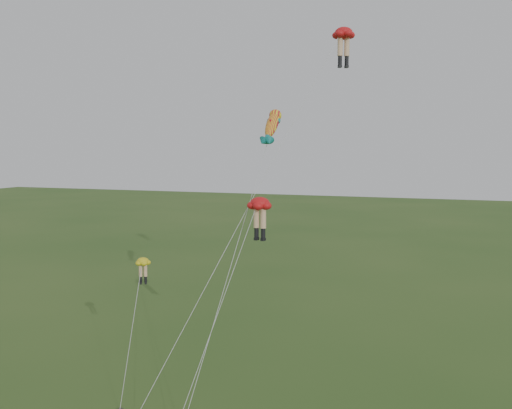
% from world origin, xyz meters
% --- Properties ---
extents(legs_kite_red_high, '(9.56, 16.00, 23.58)m').
position_xyz_m(legs_kite_red_high, '(6.47, 12.42, 22.68)').
color(legs_kite_red_high, red).
rests_on(legs_kite_red_high, ground).
extents(legs_kite_red_mid, '(3.04, 8.80, 12.11)m').
position_xyz_m(legs_kite_red_mid, '(3.17, 4.41, 11.38)').
color(legs_kite_red_mid, red).
rests_on(legs_kite_red_mid, ground).
extents(legs_kite_yellow, '(1.27, 3.31, 8.59)m').
position_xyz_m(legs_kite_yellow, '(-2.97, 0.85, 7.85)').
color(legs_kite_yellow, yellow).
rests_on(legs_kite_yellow, ground).
extents(fish_kite, '(1.92, 12.45, 17.96)m').
position_xyz_m(fish_kite, '(2.59, 8.59, 16.60)').
color(fish_kite, yellow).
rests_on(fish_kite, ground).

